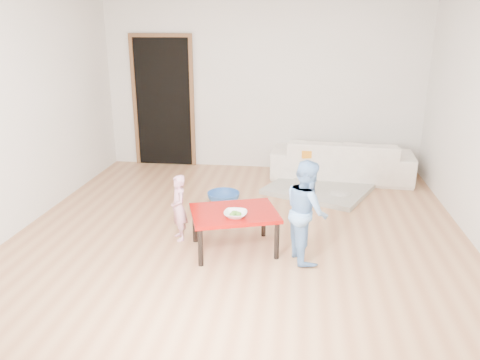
% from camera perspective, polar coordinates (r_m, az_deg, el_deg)
% --- Properties ---
extents(floor, '(5.00, 5.00, 0.01)m').
position_cam_1_polar(floor, '(5.42, 0.27, -5.87)').
color(floor, '#AA7049').
rests_on(floor, ground).
extents(back_wall, '(5.00, 0.02, 2.60)m').
position_cam_1_polar(back_wall, '(7.49, 2.71, 11.22)').
color(back_wall, white).
rests_on(back_wall, floor).
extents(left_wall, '(0.02, 5.00, 2.60)m').
position_cam_1_polar(left_wall, '(5.88, -24.88, 7.62)').
color(left_wall, white).
rests_on(left_wall, floor).
extents(doorway, '(1.02, 0.08, 2.11)m').
position_cam_1_polar(doorway, '(7.80, -9.28, 9.26)').
color(doorway, brown).
rests_on(doorway, back_wall).
extents(sofa, '(2.13, 0.97, 0.61)m').
position_cam_1_polar(sofa, '(7.25, 12.28, 2.53)').
color(sofa, white).
rests_on(sofa, floor).
extents(cushion, '(0.48, 0.45, 0.11)m').
position_cam_1_polar(cushion, '(7.00, 8.82, 3.46)').
color(cushion, orange).
rests_on(cushion, sofa).
extents(red_table, '(1.02, 0.88, 0.43)m').
position_cam_1_polar(red_table, '(4.84, -0.71, -6.20)').
color(red_table, '#950B08').
rests_on(red_table, floor).
extents(bowl, '(0.23, 0.23, 0.06)m').
position_cam_1_polar(bowl, '(4.61, -0.55, -4.20)').
color(bowl, white).
rests_on(bowl, red_table).
extents(broccoli, '(0.12, 0.12, 0.06)m').
position_cam_1_polar(broccoli, '(4.61, -0.55, -4.20)').
color(broccoli, '#2D5919').
rests_on(broccoli, red_table).
extents(child_pink, '(0.28, 0.32, 0.72)m').
position_cam_1_polar(child_pink, '(5.07, -7.48, -3.37)').
color(child_pink, '#DD658D').
rests_on(child_pink, floor).
extents(child_blue, '(0.52, 0.59, 1.02)m').
position_cam_1_polar(child_blue, '(4.60, 8.11, -3.73)').
color(child_blue, '#63A6E6').
rests_on(child_blue, floor).
extents(basin, '(0.43, 0.43, 0.13)m').
position_cam_1_polar(basin, '(6.17, -2.02, -2.13)').
color(basin, '#2A569F').
rests_on(basin, floor).
extents(blanket, '(1.64, 1.53, 0.07)m').
position_cam_1_polar(blanket, '(6.68, 9.51, -1.08)').
color(blanket, '#B5ADA0').
rests_on(blanket, floor).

